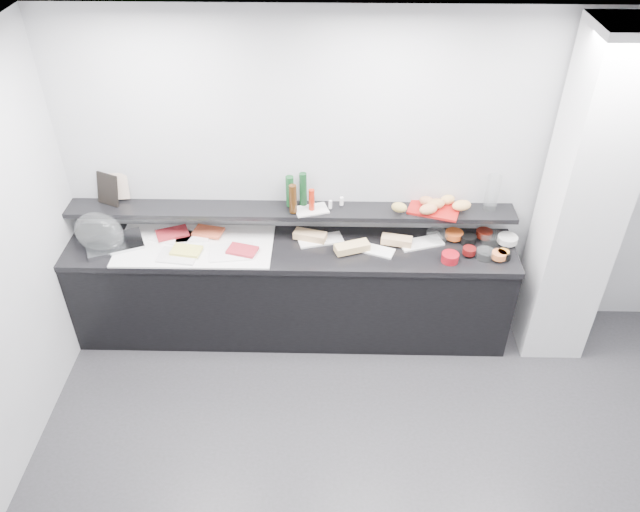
{
  "coord_description": "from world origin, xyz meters",
  "views": [
    {
      "loc": [
        -0.36,
        -2.34,
        3.84
      ],
      "look_at": [
        -0.45,
        1.45,
        1.0
      ],
      "focal_mm": 35.0,
      "sensor_mm": 36.0,
      "label": 1
    }
  ],
  "objects_px": {
    "cloche_base": "(115,244)",
    "condiment_tray": "(311,210)",
    "bread_tray": "(434,208)",
    "framed_print": "(108,189)",
    "carafe": "(492,193)",
    "sandwich_plate_mid": "(375,250)"
  },
  "relations": [
    {
      "from": "framed_print",
      "to": "condiment_tray",
      "type": "bearing_deg",
      "value": 22.35
    },
    {
      "from": "sandwich_plate_mid",
      "to": "bread_tray",
      "type": "relative_size",
      "value": 0.78
    },
    {
      "from": "sandwich_plate_mid",
      "to": "condiment_tray",
      "type": "height_order",
      "value": "condiment_tray"
    },
    {
      "from": "cloche_base",
      "to": "bread_tray",
      "type": "bearing_deg",
      "value": -18.87
    },
    {
      "from": "cloche_base",
      "to": "framed_print",
      "type": "distance_m",
      "value": 0.44
    },
    {
      "from": "condiment_tray",
      "to": "sandwich_plate_mid",
      "type": "bearing_deg",
      "value": -38.05
    },
    {
      "from": "framed_print",
      "to": "sandwich_plate_mid",
      "type": "bearing_deg",
      "value": 17.89
    },
    {
      "from": "condiment_tray",
      "to": "bread_tray",
      "type": "relative_size",
      "value": 0.66
    },
    {
      "from": "framed_print",
      "to": "bread_tray",
      "type": "height_order",
      "value": "framed_print"
    },
    {
      "from": "cloche_base",
      "to": "framed_print",
      "type": "height_order",
      "value": "framed_print"
    },
    {
      "from": "bread_tray",
      "to": "carafe",
      "type": "distance_m",
      "value": 0.47
    },
    {
      "from": "sandwich_plate_mid",
      "to": "bread_tray",
      "type": "height_order",
      "value": "bread_tray"
    },
    {
      "from": "condiment_tray",
      "to": "bread_tray",
      "type": "xyz_separation_m",
      "value": [
        0.98,
        0.04,
        0.0
      ]
    },
    {
      "from": "framed_print",
      "to": "bread_tray",
      "type": "relative_size",
      "value": 0.66
    },
    {
      "from": "sandwich_plate_mid",
      "to": "bread_tray",
      "type": "bearing_deg",
      "value": 46.56
    },
    {
      "from": "condiment_tray",
      "to": "bread_tray",
      "type": "bearing_deg",
      "value": -15.27
    },
    {
      "from": "cloche_base",
      "to": "carafe",
      "type": "relative_size",
      "value": 1.45
    },
    {
      "from": "framed_print",
      "to": "bread_tray",
      "type": "bearing_deg",
      "value": 24.15
    },
    {
      "from": "cloche_base",
      "to": "condiment_tray",
      "type": "distance_m",
      "value": 1.6
    },
    {
      "from": "sandwich_plate_mid",
      "to": "framed_print",
      "type": "bearing_deg",
      "value": -166.44
    },
    {
      "from": "framed_print",
      "to": "carafe",
      "type": "distance_m",
      "value": 3.06
    },
    {
      "from": "cloche_base",
      "to": "framed_print",
      "type": "bearing_deg",
      "value": 79.46
    }
  ]
}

